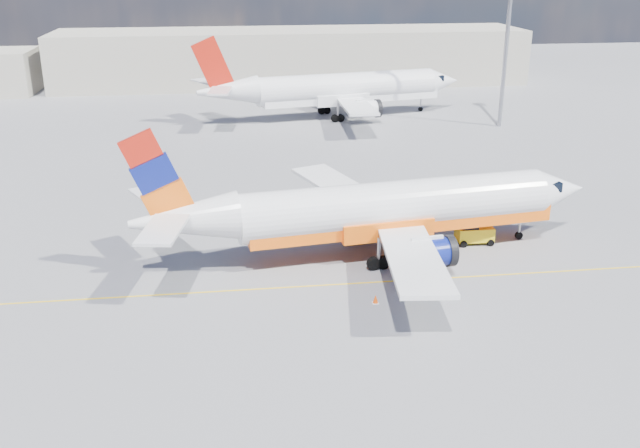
{
  "coord_description": "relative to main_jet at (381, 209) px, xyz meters",
  "views": [
    {
      "loc": [
        -5.55,
        -34.79,
        18.21
      ],
      "look_at": [
        -0.28,
        4.02,
        3.5
      ],
      "focal_mm": 40.0,
      "sensor_mm": 36.0,
      "label": 1
    }
  ],
  "objects": [
    {
      "name": "ground",
      "position": [
        -4.06,
        -7.15,
        -3.11
      ],
      "size": [
        240.0,
        240.0,
        0.0
      ],
      "primitive_type": "plane",
      "color": "slate",
      "rests_on": "ground"
    },
    {
      "name": "taxi_line",
      "position": [
        -4.06,
        -4.15,
        -3.1
      ],
      "size": [
        70.0,
        0.15,
        0.01
      ],
      "primitive_type": "cube",
      "color": "yellow",
      "rests_on": "ground"
    },
    {
      "name": "terminal_main",
      "position": [
        0.94,
        67.85,
        0.89
      ],
      "size": [
        70.0,
        14.0,
        8.0
      ],
      "primitive_type": "cube",
      "color": "#BBB4A1",
      "rests_on": "ground"
    },
    {
      "name": "main_jet",
      "position": [
        0.0,
        0.0,
        0.0
      ],
      "size": [
        30.83,
        24.12,
        9.33
      ],
      "rotation": [
        0.0,
        0.0,
        0.14
      ],
      "color": "white",
      "rests_on": "ground"
    },
    {
      "name": "second_jet",
      "position": [
        4.04,
        42.25,
        0.27
      ],
      "size": [
        33.59,
        25.93,
        10.13
      ],
      "rotation": [
        0.0,
        0.0,
        0.2
      ],
      "color": "white",
      "rests_on": "ground"
    },
    {
      "name": "gse_tug",
      "position": [
        6.69,
        1.06,
        -2.29
      ],
      "size": [
        2.45,
        1.52,
        1.73
      ],
      "rotation": [
        0.0,
        0.0,
        -0.01
      ],
      "color": "black",
      "rests_on": "ground"
    },
    {
      "name": "traffic_cone",
      "position": [
        -1.7,
        -6.85,
        -2.86
      ],
      "size": [
        0.36,
        0.36,
        0.51
      ],
      "color": "white",
      "rests_on": "ground"
    },
    {
      "name": "floodlight_mast",
      "position": [
        21.63,
        35.08,
        9.86
      ],
      "size": [
        1.58,
        1.58,
        21.63
      ],
      "color": "#9C9BA4",
      "rests_on": "ground"
    }
  ]
}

